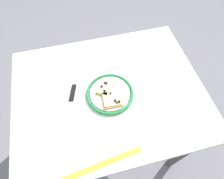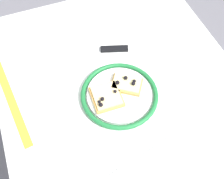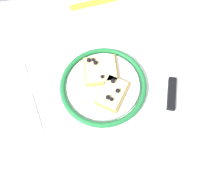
% 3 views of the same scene
% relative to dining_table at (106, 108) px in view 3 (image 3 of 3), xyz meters
% --- Properties ---
extents(ground_plane, '(6.00, 6.00, 0.00)m').
position_rel_dining_table_xyz_m(ground_plane, '(0.00, 0.00, -0.67)').
color(ground_plane, slate).
extents(dining_table, '(0.92, 0.73, 0.78)m').
position_rel_dining_table_xyz_m(dining_table, '(0.00, 0.00, 0.00)').
color(dining_table, white).
rests_on(dining_table, ground_plane).
extents(plate, '(0.23, 0.23, 0.02)m').
position_rel_dining_table_xyz_m(plate, '(-0.00, 0.02, 0.12)').
color(plate, white).
rests_on(plate, dining_table).
extents(pizza_slice_near, '(0.09, 0.09, 0.03)m').
position_rel_dining_table_xyz_m(pizza_slice_near, '(-0.00, 0.06, 0.14)').
color(pizza_slice_near, tan).
rests_on(pizza_slice_near, plate).
extents(pizza_slice_far, '(0.10, 0.11, 0.03)m').
position_rel_dining_table_xyz_m(pizza_slice_far, '(0.02, -0.01, 0.14)').
color(pizza_slice_far, tan).
rests_on(pizza_slice_far, plate).
extents(knife, '(0.09, 0.23, 0.01)m').
position_rel_dining_table_xyz_m(knife, '(0.18, 0.00, 0.12)').
color(knife, silver).
rests_on(knife, dining_table).
extents(fork, '(0.06, 0.20, 0.00)m').
position_rel_dining_table_xyz_m(fork, '(-0.19, 0.03, 0.11)').
color(fork, silver).
rests_on(fork, dining_table).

